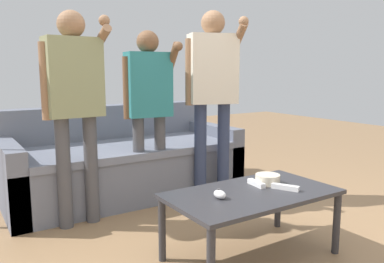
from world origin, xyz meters
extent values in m
plane|color=#93704C|center=(0.00, 0.00, 0.00)|extent=(12.00, 12.00, 0.00)
cube|color=slate|center=(-0.20, 1.34, 0.20)|extent=(2.06, 0.94, 0.41)
cube|color=slate|center=(-0.20, 1.27, 0.44)|extent=(1.78, 0.82, 0.06)
cube|color=slate|center=(-0.20, 1.72, 0.60)|extent=(2.06, 0.18, 0.38)
cube|color=slate|center=(-1.15, 1.34, 0.29)|extent=(0.14, 0.94, 0.57)
cube|color=slate|center=(0.76, 1.34, 0.29)|extent=(0.14, 0.94, 0.57)
cube|color=#2D2D33|center=(-0.04, -0.22, 0.40)|extent=(1.01, 0.56, 0.03)
cylinder|color=#2D2D33|center=(0.43, -0.47, 0.19)|extent=(0.04, 0.04, 0.38)
cylinder|color=#2D2D33|center=(-0.51, 0.03, 0.19)|extent=(0.04, 0.04, 0.38)
cylinder|color=#2D2D33|center=(0.43, 0.03, 0.19)|extent=(0.04, 0.04, 0.38)
cylinder|color=beige|center=(0.15, -0.15, 0.44)|extent=(0.16, 0.16, 0.06)
ellipsoid|color=white|center=(-0.27, -0.21, 0.43)|extent=(0.06, 0.09, 0.05)
cylinder|color=#4C4C51|center=(-0.27, -0.20, 0.46)|extent=(0.02, 0.02, 0.01)
cylinder|color=#47474C|center=(-0.86, 0.84, 0.40)|extent=(0.10, 0.10, 0.80)
cylinder|color=#47474C|center=(-0.66, 0.85, 0.40)|extent=(0.10, 0.10, 0.80)
cube|color=gray|center=(-0.76, 0.84, 1.07)|extent=(0.39, 0.21, 0.55)
sphere|color=#936B4C|center=(-0.76, 0.84, 1.43)|extent=(0.19, 0.19, 0.19)
cylinder|color=#936B4C|center=(-0.95, 0.84, 1.05)|extent=(0.07, 0.07, 0.52)
cylinder|color=gray|center=(-0.57, 0.85, 1.18)|extent=(0.07, 0.07, 0.26)
cylinder|color=#936B4C|center=(-0.57, 0.79, 1.34)|extent=(0.07, 0.26, 0.18)
sphere|color=#936B4C|center=(-0.57, 0.73, 1.46)|extent=(0.08, 0.08, 0.08)
cylinder|color=#47474C|center=(-0.23, 0.95, 0.37)|extent=(0.09, 0.09, 0.75)
cylinder|color=#47474C|center=(-0.04, 0.93, 0.37)|extent=(0.09, 0.09, 0.75)
cube|color=#28757A|center=(-0.13, 0.94, 1.01)|extent=(0.37, 0.22, 0.52)
sphere|color=brown|center=(-0.13, 0.94, 1.35)|extent=(0.18, 0.18, 0.18)
cylinder|color=brown|center=(-0.31, 0.96, 0.98)|extent=(0.07, 0.07, 0.49)
cylinder|color=#28757A|center=(0.04, 0.92, 1.11)|extent=(0.07, 0.07, 0.24)
cylinder|color=brown|center=(0.03, 0.83, 1.23)|extent=(0.08, 0.20, 0.23)
sphere|color=brown|center=(0.02, 0.73, 1.31)|extent=(0.07, 0.07, 0.07)
cylinder|color=#2D3856|center=(0.30, 0.83, 0.42)|extent=(0.11, 0.11, 0.84)
cylinder|color=#2D3856|center=(0.50, 0.77, 0.42)|extent=(0.11, 0.11, 0.84)
cube|color=beige|center=(0.40, 0.80, 1.13)|extent=(0.45, 0.32, 0.58)
sphere|color=#936B4C|center=(0.40, 0.80, 1.51)|extent=(0.20, 0.20, 0.20)
cylinder|color=#936B4C|center=(0.21, 0.86, 1.11)|extent=(0.07, 0.07, 0.55)
cylinder|color=beige|center=(0.59, 0.74, 1.24)|extent=(0.07, 0.07, 0.27)
cylinder|color=#936B4C|center=(0.56, 0.65, 1.40)|extent=(0.14, 0.26, 0.23)
sphere|color=#936B4C|center=(0.54, 0.57, 1.51)|extent=(0.08, 0.08, 0.08)
cube|color=white|center=(0.16, -0.30, 0.42)|extent=(0.11, 0.16, 0.03)
cylinder|color=silver|center=(0.14, -0.27, 0.44)|extent=(0.01, 0.01, 0.00)
cube|color=silver|center=(0.18, -0.34, 0.44)|extent=(0.02, 0.02, 0.00)
cube|color=white|center=(0.06, -0.14, 0.42)|extent=(0.05, 0.15, 0.03)
cylinder|color=silver|center=(0.07, -0.12, 0.44)|extent=(0.01, 0.01, 0.00)
cube|color=silver|center=(0.06, -0.19, 0.44)|extent=(0.02, 0.02, 0.00)
camera|label=1|loc=(-1.53, -1.88, 1.12)|focal=36.11mm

